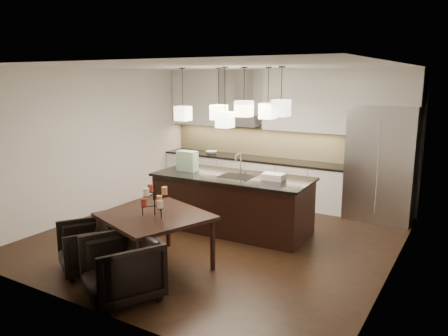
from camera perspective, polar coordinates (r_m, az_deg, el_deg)
The scene contains 37 objects.
floor at distance 7.44m, azimuth -0.80°, elevation -9.06°, with size 5.50×5.50×0.02m, color black.
ceiling at distance 6.95m, azimuth -0.87°, elevation 13.22°, with size 5.50×5.50×0.02m, color white.
wall_back at distance 9.50m, azimuth 7.95°, elevation 4.19°, with size 5.50×0.02×2.80m, color silver.
wall_front at distance 4.98m, azimuth -17.73°, elevation -3.15°, with size 5.50×0.02×2.80m, color silver.
wall_left at distance 8.81m, azimuth -16.34°, elevation 3.24°, with size 0.02×5.50×2.80m, color silver.
wall_right at distance 6.11m, azimuth 21.80°, elevation -0.73°, with size 0.02×5.50×2.80m, color silver.
refrigerator at distance 8.59m, azimuth 19.88°, elevation 0.60°, with size 1.20×0.72×2.15m, color #B7B7BA.
fridge_panel at distance 8.45m, azimuth 20.55°, elevation 9.96°, with size 1.26×0.72×0.65m, color silver.
lower_cabinets at distance 9.63m, azimuth 3.59°, elevation -1.42°, with size 4.21×0.62×0.88m, color silver.
countertop at distance 9.54m, azimuth 3.63°, elevation 1.27°, with size 4.21×0.66×0.04m, color black.
backsplash at distance 9.75m, azimuth 4.46°, elevation 3.48°, with size 4.21×0.02×0.63m, color beige.
upper_cab_left at distance 10.26m, azimuth -3.37°, elevation 9.18°, with size 1.25×0.35×1.25m, color silver.
upper_cab_right at distance 9.05m, azimuth 10.87°, elevation 8.65°, with size 1.86×0.35×1.25m, color silver.
hood_canopy at distance 9.61m, azimuth 2.23°, elevation 6.30°, with size 0.90×0.52×0.24m, color #B7B7BA.
hood_chimney at distance 9.66m, azimuth 2.57°, elevation 9.89°, with size 0.30×0.28×0.96m, color #B7B7BA.
fruit_bowl at distance 9.98m, azimuth -1.66°, elevation 2.06°, with size 0.26×0.26×0.06m, color silver.
island_body at distance 7.65m, azimuth 1.10°, elevation -4.70°, with size 2.65×1.06×0.93m, color black.
island_top at distance 7.52m, azimuth 1.11°, elevation -1.14°, with size 2.73×1.14×0.04m, color black.
faucet at distance 7.52m, azimuth 2.21°, elevation 0.58°, with size 0.11×0.25×0.40m, color silver, non-canonical shape.
tote_bag at distance 7.90m, azimuth -4.82°, elevation 0.94°, with size 0.36×0.19×0.36m, color #20642D.
food_container at distance 7.24m, azimuth 6.48°, elevation -1.13°, with size 0.36×0.25×0.11m, color silver.
dining_table at distance 6.26m, azimuth -8.89°, elevation -9.43°, with size 1.29×1.29×0.77m, color black, non-canonical shape.
candelabra at distance 6.06m, azimuth -9.08°, elevation -4.00°, with size 0.37×0.37×0.45m, color black, non-canonical shape.
candle_a at distance 5.95m, azimuth -8.34°, elevation -4.70°, with size 0.08×0.08×0.10m, color beige.
candle_b at distance 6.19m, azimuth -8.43°, elevation -4.05°, with size 0.08×0.08×0.10m, color #DE8147.
candle_c at distance 6.07m, azimuth -10.42°, elevation -4.44°, with size 0.08×0.08×0.10m, color maroon.
candle_d at distance 5.98m, azimuth -7.79°, elevation -2.96°, with size 0.08×0.08×0.10m, color #DE8147.
candle_e at distance 6.15m, azimuth -9.60°, elevation -2.60°, with size 0.08×0.08×0.10m, color maroon.
candle_f at distance 5.95m, azimuth -10.12°, elevation -3.12°, with size 0.08×0.08×0.10m, color beige.
armchair_left at distance 6.38m, azimuth -17.38°, elevation -9.84°, with size 0.73×0.75×0.68m, color black.
armchair_right at distance 5.52m, azimuth -13.22°, elevation -12.62°, with size 0.82×0.85×0.77m, color black.
pendant_a at distance 7.99m, azimuth -5.37°, elevation 7.11°, with size 0.24×0.24×0.26m, color #EFEBC5.
pendant_b at distance 7.76m, azimuth -0.68°, elevation 7.27°, with size 0.24×0.24×0.26m, color #EFEBC5.
pendant_c at distance 7.23m, azimuth 2.62°, elevation 7.74°, with size 0.24×0.24×0.26m, color #EFEBC5.
pendant_d at distance 7.39m, azimuth 5.75°, elevation 7.41°, with size 0.24×0.24×0.26m, color #EFEBC5.
pendant_e at distance 6.92m, azimuth 7.45°, elevation 7.77°, with size 0.24×0.24×0.26m, color #EFEBC5.
pendant_f at distance 7.23m, azimuth 0.12°, elevation 6.33°, with size 0.24×0.24×0.26m, color #EFEBC5.
Camera 1 is at (3.64, -5.92, 2.63)m, focal length 35.00 mm.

